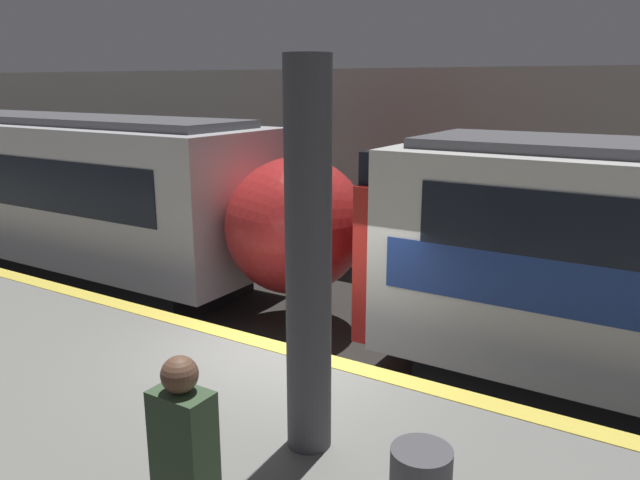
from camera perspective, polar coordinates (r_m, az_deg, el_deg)
name	(u,v)px	position (r m, az deg, el deg)	size (l,w,h in m)	color
ground_plane	(294,420)	(8.73, -2.43, -16.12)	(120.00, 120.00, 0.00)	#282623
platform	(172,469)	(7.01, -13.40, -19.69)	(40.00, 4.44, 1.09)	slate
station_rear_barrier	(469,181)	(13.76, 13.48, 5.27)	(50.00, 0.15, 4.71)	#9E998E
support_pillar_near	(308,263)	(5.49, -1.06, -2.16)	(0.41, 0.41, 3.56)	#47474C
person_walking	(186,478)	(4.26, -12.17, -20.47)	(0.38, 0.24, 1.75)	black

